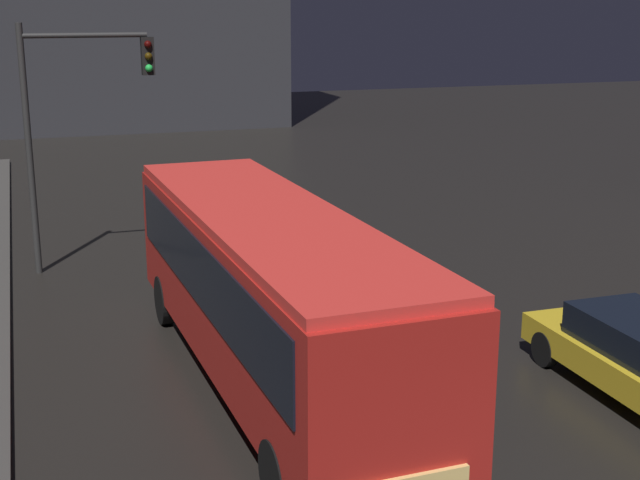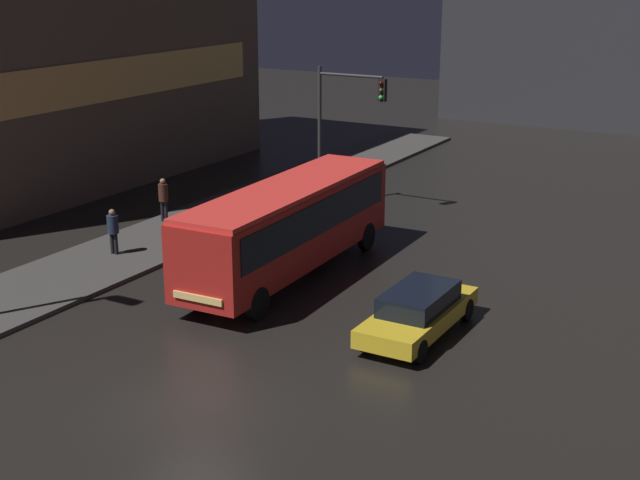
{
  "view_description": "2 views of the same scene",
  "coord_description": "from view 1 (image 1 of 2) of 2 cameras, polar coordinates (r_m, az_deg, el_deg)",
  "views": [
    {
      "loc": [
        -6.49,
        -4.85,
        6.35
      ],
      "look_at": [
        -0.53,
        12.78,
        1.43
      ],
      "focal_mm": 50.0,
      "sensor_mm": 36.0,
      "label": 1
    },
    {
      "loc": [
        12.09,
        -15.1,
        10.01
      ],
      "look_at": [
        -1.24,
        8.27,
        1.63
      ],
      "focal_mm": 50.0,
      "sensor_mm": 36.0,
      "label": 2
    }
  ],
  "objects": [
    {
      "name": "bus_near",
      "position": [
        14.86,
        -3.25,
        -2.61
      ],
      "size": [
        2.75,
        10.49,
        3.09
      ],
      "rotation": [
        0.0,
        0.0,
        3.17
      ],
      "color": "#AD1E19",
      "rests_on": "ground"
    },
    {
      "name": "traffic_light_main",
      "position": [
        22.14,
        -15.52,
        8.28
      ],
      "size": [
        3.12,
        0.35,
        5.96
      ],
      "color": "#2D2D2D",
      "rests_on": "ground"
    }
  ]
}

